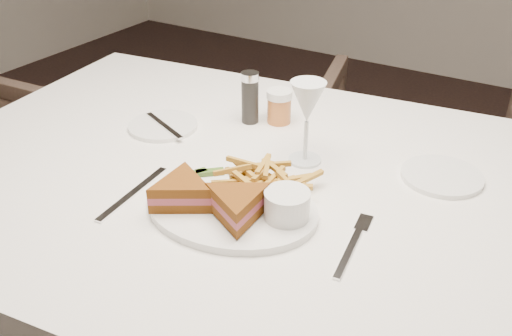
{
  "coord_description": "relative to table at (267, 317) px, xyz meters",
  "views": [
    {
      "loc": [
        0.73,
        -1.09,
        1.34
      ],
      "look_at": [
        0.26,
        -0.3,
        0.8
      ],
      "focal_mm": 40.0,
      "sensor_mm": 36.0,
      "label": 1
    }
  ],
  "objects": [
    {
      "name": "ground",
      "position": [
        -0.26,
        0.25,
        -0.38
      ],
      "size": [
        5.0,
        5.0,
        0.0
      ],
      "primitive_type": "plane",
      "color": "black",
      "rests_on": "ground"
    },
    {
      "name": "table",
      "position": [
        0.0,
        0.0,
        0.0
      ],
      "size": [
        1.59,
        1.16,
        0.75
      ],
      "primitive_type": "cube",
      "rotation": [
        0.0,
        0.0,
        0.12
      ],
      "color": "white",
      "rests_on": "ground"
    },
    {
      "name": "chair_far",
      "position": [
        0.07,
        0.86,
        -0.02
      ],
      "size": [
        0.82,
        0.79,
        0.71
      ],
      "primitive_type": "imported",
      "rotation": [
        0.0,
        0.0,
        3.38
      ],
      "color": "#45342A",
      "rests_on": "ground"
    },
    {
      "name": "table_setting",
      "position": [
        -0.0,
        -0.04,
        0.41
      ],
      "size": [
        0.78,
        0.57,
        0.18
      ],
      "color": "white",
      "rests_on": "table"
    }
  ]
}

